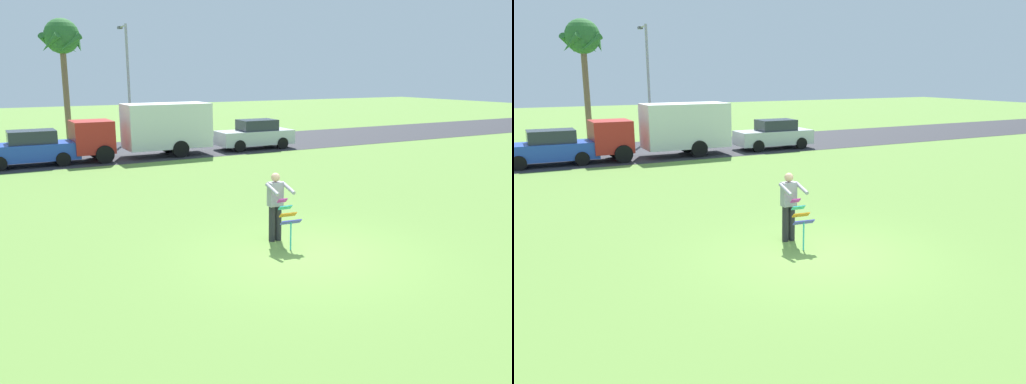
% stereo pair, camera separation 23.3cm
% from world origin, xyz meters
% --- Properties ---
extents(ground_plane, '(120.00, 120.00, 0.00)m').
position_xyz_m(ground_plane, '(0.00, 0.00, 0.00)').
color(ground_plane, olive).
extents(road_strip, '(120.00, 8.00, 0.01)m').
position_xyz_m(road_strip, '(0.00, 18.23, 0.01)').
color(road_strip, '#2D2D33').
rests_on(road_strip, ground).
extents(person_kite_flyer, '(0.55, 0.66, 1.73)m').
position_xyz_m(person_kite_flyer, '(-0.15, 1.23, 0.95)').
color(person_kite_flyer, '#26262B').
rests_on(person_kite_flyer, ground).
extents(kite_held, '(0.52, 0.67, 1.16)m').
position_xyz_m(kite_held, '(-0.17, 0.61, 0.78)').
color(kite_held, '#D83399').
rests_on(kite_held, ground).
extents(parked_car_blue, '(4.21, 1.85, 1.60)m').
position_xyz_m(parked_car_blue, '(-4.33, 15.83, 0.77)').
color(parked_car_blue, '#2347B7').
rests_on(parked_car_blue, ground).
extents(parked_truck_red_cab, '(6.70, 2.13, 2.62)m').
position_xyz_m(parked_truck_red_cab, '(1.29, 15.83, 1.41)').
color(parked_truck_red_cab, '#B2231E').
rests_on(parked_truck_red_cab, ground).
extents(parked_car_silver, '(4.24, 1.91, 1.60)m').
position_xyz_m(parked_car_silver, '(7.18, 15.83, 0.77)').
color(parked_car_silver, silver).
rests_on(parked_car_silver, ground).
extents(palm_tree_right_near, '(2.58, 2.71, 7.33)m').
position_xyz_m(palm_tree_right_near, '(-1.15, 25.05, 6.00)').
color(palm_tree_right_near, brown).
rests_on(palm_tree_right_near, ground).
extents(streetlight_pole, '(0.24, 1.65, 7.00)m').
position_xyz_m(streetlight_pole, '(2.30, 23.41, 4.00)').
color(streetlight_pole, '#9E9EA3').
rests_on(streetlight_pole, ground).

